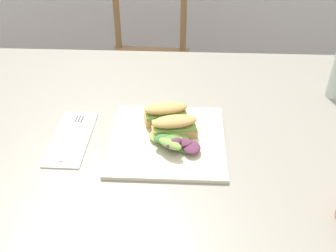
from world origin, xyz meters
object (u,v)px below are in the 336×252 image
object	(u,v)px
dining_table	(169,162)
sandwich_half_front	(174,126)
chair_wooden_far	(147,61)
plate_lunch	(167,140)
sandwich_half_back	(166,113)
fork_on_napkin	(73,133)

from	to	relation	value
dining_table	sandwich_half_front	world-z (taller)	sandwich_half_front
chair_wooden_far	plate_lunch	distance (m)	1.05
dining_table	sandwich_half_back	bearing A→B (deg)	112.68
sandwich_half_front	sandwich_half_back	xyz separation A→B (m)	(-0.02, 0.06, 0.00)
dining_table	chair_wooden_far	world-z (taller)	chair_wooden_far
plate_lunch	fork_on_napkin	size ratio (longest dim) A/B	1.55
chair_wooden_far	sandwich_half_back	bearing A→B (deg)	-81.30
dining_table	fork_on_napkin	bearing A→B (deg)	-172.80
plate_lunch	sandwich_half_back	size ratio (longest dim) A/B	2.37
dining_table	fork_on_napkin	xyz separation A→B (m)	(-0.25, -0.03, 0.12)
sandwich_half_back	fork_on_napkin	distance (m)	0.25
sandwich_half_front	fork_on_napkin	distance (m)	0.26
chair_wooden_far	plate_lunch	xyz separation A→B (m)	(0.15, -1.00, 0.30)
dining_table	chair_wooden_far	size ratio (longest dim) A/B	1.57
dining_table	fork_on_napkin	size ratio (longest dim) A/B	7.38
fork_on_napkin	plate_lunch	bearing A→B (deg)	-4.39
sandwich_half_back	fork_on_napkin	size ratio (longest dim) A/B	0.65
sandwich_half_back	plate_lunch	bearing A→B (deg)	-84.24
sandwich_half_front	dining_table	bearing A→B (deg)	112.99
plate_lunch	sandwich_half_front	xyz separation A→B (m)	(0.02, 0.02, 0.03)
dining_table	plate_lunch	xyz separation A→B (m)	(-0.00, -0.05, 0.12)
fork_on_napkin	sandwich_half_front	bearing A→B (deg)	-0.73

